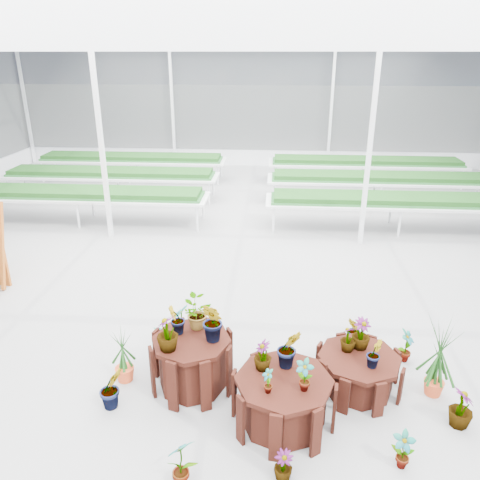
{
  "coord_description": "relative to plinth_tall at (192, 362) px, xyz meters",
  "views": [
    {
      "loc": [
        0.92,
        -6.38,
        4.2
      ],
      "look_at": [
        0.4,
        0.78,
        1.3
      ],
      "focal_mm": 35.0,
      "sensor_mm": 36.0,
      "label": 1
    }
  ],
  "objects": [
    {
      "name": "plinth_tall",
      "position": [
        0.0,
        0.0,
        0.0
      ],
      "size": [
        1.35,
        1.35,
        0.73
      ],
      "primitive_type": "cylinder",
      "rotation": [
        0.0,
        0.0,
        -0.31
      ],
      "color": "black",
      "rests_on": "ground"
    },
    {
      "name": "plinth_low",
      "position": [
        2.2,
        0.1,
        -0.12
      ],
      "size": [
        1.41,
        1.41,
        0.5
      ],
      "primitive_type": "cylinder",
      "rotation": [
        0.0,
        0.0,
        0.32
      ],
      "color": "black",
      "rests_on": "ground"
    },
    {
      "name": "plinth_mid",
      "position": [
        1.2,
        -0.6,
        -0.05
      ],
      "size": [
        1.38,
        1.38,
        0.64
      ],
      "primitive_type": "cylinder",
      "rotation": [
        0.0,
        0.0,
        -0.15
      ],
      "color": "black",
      "rests_on": "ground"
    },
    {
      "name": "steel_frame",
      "position": [
        0.09,
        1.29,
        1.88
      ],
      "size": [
        18.0,
        24.0,
        4.5
      ],
      "primitive_type": null,
      "color": "silver",
      "rests_on": "ground"
    },
    {
      "name": "greenhouse_shell",
      "position": [
        0.09,
        1.29,
        1.88
      ],
      "size": [
        18.0,
        24.0,
        4.5
      ],
      "primitive_type": null,
      "color": "white",
      "rests_on": "ground"
    },
    {
      "name": "nursery_benches",
      "position": [
        0.09,
        8.49,
        0.05
      ],
      "size": [
        16.0,
        7.0,
        0.84
      ],
      "primitive_type": null,
      "color": "silver",
      "rests_on": "ground"
    },
    {
      "name": "ground_plane",
      "position": [
        0.09,
        1.29,
        -0.37
      ],
      "size": [
        24.0,
        24.0,
        0.0
      ],
      "primitive_type": "plane",
      "color": "gray",
      "rests_on": "ground"
    },
    {
      "name": "nursery_plants",
      "position": [
        1.04,
        -0.03,
        0.2
      ],
      "size": [
        4.63,
        3.0,
        1.31
      ],
      "color": "#153E13",
      "rests_on": "ground"
    }
  ]
}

